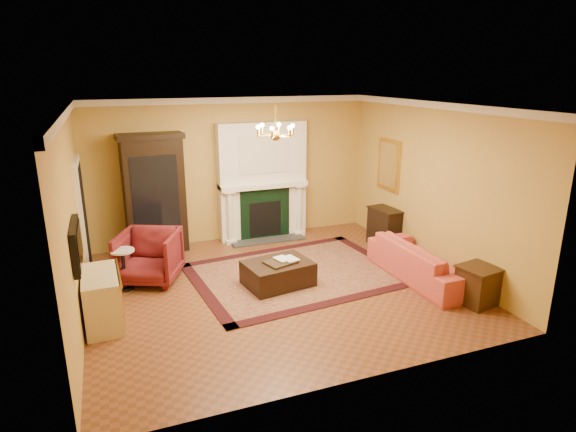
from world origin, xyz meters
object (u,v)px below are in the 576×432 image
china_cabinet (155,197)px  leather_ottoman (278,273)px  pedestal_table (124,266)px  commode (102,299)px  end_table (477,286)px  coral_sofa (423,255)px  console_table (384,228)px  wingback_armchair (149,254)px

china_cabinet → leather_ottoman: china_cabinet is taller
pedestal_table → commode: (-0.34, -1.11, -0.02)m
china_cabinet → end_table: 6.10m
china_cabinet → coral_sofa: 5.21m
console_table → leather_ottoman: size_ratio=0.71×
wingback_armchair → end_table: bearing=-5.7°
commode → coral_sofa: coral_sofa is taller
wingback_armchair → commode: 1.51m
coral_sofa → end_table: (0.22, -1.11, -0.15)m
commode → end_table: bearing=-16.2°
wingback_armchair → commode: size_ratio=0.95×
pedestal_table → console_table: (5.17, 0.29, -0.02)m
end_table → leather_ottoman: end_table is taller
china_cabinet → console_table: (4.44, -1.36, -0.75)m
console_table → coral_sofa: bearing=-106.3°
coral_sofa → end_table: 1.14m
wingback_armchair → pedestal_table: 0.47m
commode → coral_sofa: size_ratio=0.46×
leather_ottoman → end_table: bearing=-42.3°
china_cabinet → end_table: china_cabinet is taller
pedestal_table → commode: 1.16m
pedestal_table → end_table: (5.11, -2.52, -0.11)m
china_cabinet → console_table: size_ratio=2.95×
wingback_armchair → end_table: size_ratio=1.69×
china_cabinet → leather_ottoman: size_ratio=2.09×
pedestal_table → leather_ottoman: (2.43, -0.77, -0.19)m
china_cabinet → wingback_armchair: (-0.30, -1.46, -0.64)m
end_table → commode: bearing=165.5°
pedestal_table → wingback_armchair: bearing=23.6°
pedestal_table → coral_sofa: coral_sofa is taller
china_cabinet → coral_sofa: (4.16, -3.05, -0.70)m
pedestal_table → china_cabinet: bearing=66.3°
coral_sofa → leather_ottoman: 2.54m
coral_sofa → end_table: bearing=-169.5°
coral_sofa → console_table: bearing=-10.2°
end_table → leather_ottoman: (-2.67, 1.75, -0.07)m
console_table → leather_ottoman: bearing=-165.7°
china_cabinet → wingback_armchair: bearing=-106.1°
end_table → console_table: bearing=88.8°
china_cabinet → commode: size_ratio=2.19×
china_cabinet → coral_sofa: bearing=-40.8°
wingback_armchair → leather_ottoman: (2.01, -0.96, -0.27)m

